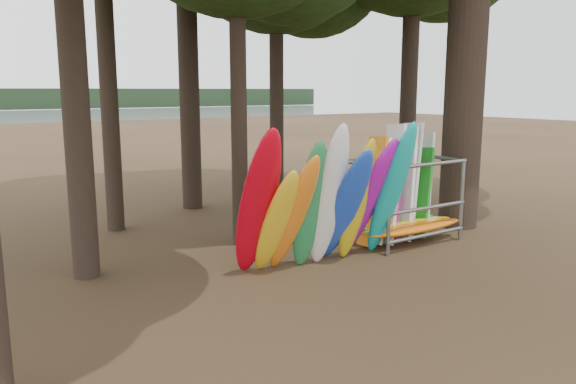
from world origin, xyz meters
TOP-DOWN VIEW (x-y plane):
  - ground at (0.00, 0.00)m, footprint 120.00×120.00m
  - kayak_row at (-0.66, 0.12)m, footprint 3.94×2.00m
  - storage_rack at (2.18, 0.80)m, footprint 2.97×1.54m

SIDE VIEW (x-z plane):
  - ground at x=0.00m, z-range 0.00..0.00m
  - storage_rack at x=2.18m, z-range -0.48..2.39m
  - kayak_row at x=-0.66m, z-range -0.22..2.95m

